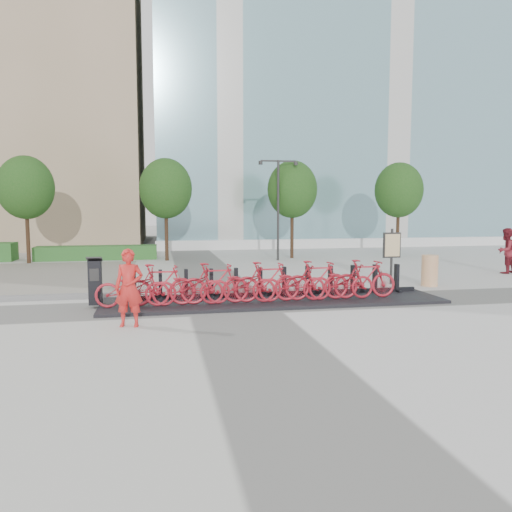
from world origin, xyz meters
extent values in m
plane|color=#BDBDBD|center=(0.00, 0.00, 0.00)|extent=(120.00, 120.00, 0.00)
cube|color=#639AA0|center=(14.00, 26.00, 12.00)|extent=(32.00, 16.00, 24.00)
cube|color=#2D662E|center=(-5.00, 13.20, 0.35)|extent=(6.00, 1.20, 0.70)
cylinder|color=#2F2014|center=(-8.00, 12.00, 1.50)|extent=(0.18, 0.18, 3.00)
ellipsoid|color=#124510|center=(-8.00, 12.00, 3.60)|extent=(2.60, 2.60, 2.99)
cylinder|color=#2F2014|center=(-1.50, 12.00, 1.50)|extent=(0.18, 0.18, 3.00)
ellipsoid|color=#124510|center=(-1.50, 12.00, 3.60)|extent=(2.60, 2.60, 2.99)
cylinder|color=#2F2014|center=(5.00, 12.00, 1.50)|extent=(0.18, 0.18, 3.00)
ellipsoid|color=#124510|center=(5.00, 12.00, 3.60)|extent=(2.60, 2.60, 2.99)
cylinder|color=#2F2014|center=(11.00, 12.00, 1.50)|extent=(0.18, 0.18, 3.00)
ellipsoid|color=#124510|center=(11.00, 12.00, 3.60)|extent=(2.60, 2.60, 2.99)
cylinder|color=#242424|center=(4.00, 11.00, 2.50)|extent=(0.12, 0.12, 5.00)
cube|color=#242424|center=(3.55, 11.00, 4.95)|extent=(0.90, 0.08, 0.08)
cube|color=#242424|center=(4.45, 11.00, 4.95)|extent=(0.90, 0.08, 0.08)
cylinder|color=#242424|center=(3.10, 11.00, 4.85)|extent=(0.20, 0.20, 0.18)
cylinder|color=#242424|center=(4.90, 11.00, 4.85)|extent=(0.20, 0.20, 0.18)
cube|color=black|center=(1.30, 0.30, 0.04)|extent=(9.60, 2.40, 0.08)
imported|color=#A61B28|center=(-2.60, -0.05, 0.58)|extent=(1.92, 0.67, 1.01)
imported|color=#A61B28|center=(-1.88, -0.05, 0.64)|extent=(1.86, 0.53, 1.12)
imported|color=#A61B28|center=(-1.16, -0.05, 0.58)|extent=(1.92, 0.67, 1.01)
imported|color=#A61B28|center=(-0.44, -0.05, 0.64)|extent=(1.86, 0.53, 1.12)
imported|color=#A61B28|center=(0.28, -0.05, 0.58)|extent=(1.92, 0.67, 1.01)
imported|color=#A61B28|center=(1.00, -0.05, 0.64)|extent=(1.86, 0.53, 1.12)
imported|color=#A61B28|center=(1.72, -0.05, 0.58)|extent=(1.92, 0.67, 1.01)
imported|color=#A61B28|center=(2.44, -0.05, 0.64)|extent=(1.86, 0.53, 1.12)
imported|color=#A61B28|center=(3.16, -0.05, 0.58)|extent=(1.92, 0.67, 1.01)
imported|color=#A61B28|center=(3.88, -0.05, 0.64)|extent=(1.86, 0.53, 1.12)
cube|color=black|center=(-3.60, 0.45, 0.67)|extent=(0.34, 0.29, 1.19)
cube|color=#242424|center=(-3.60, 0.45, 1.31)|extent=(0.41, 0.34, 0.15)
cube|color=#242424|center=(-3.60, 0.30, 0.91)|extent=(0.24, 0.03, 0.33)
imported|color=red|center=(-2.58, -1.92, 0.88)|extent=(0.71, 0.54, 1.76)
imported|color=maroon|center=(11.89, 4.43, 0.92)|extent=(1.08, 0.97, 1.84)
cylinder|color=orange|center=(7.15, 2.07, 0.53)|extent=(0.68, 0.68, 1.06)
cylinder|color=#242424|center=(6.06, 2.71, 0.97)|extent=(0.09, 0.09, 1.94)
cube|color=#242424|center=(6.06, 2.71, 1.37)|extent=(0.64, 0.10, 0.88)
cube|color=beige|center=(6.06, 2.66, 1.37)|extent=(0.55, 0.03, 0.78)
camera|label=1|loc=(-1.92, -13.33, 2.70)|focal=35.00mm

